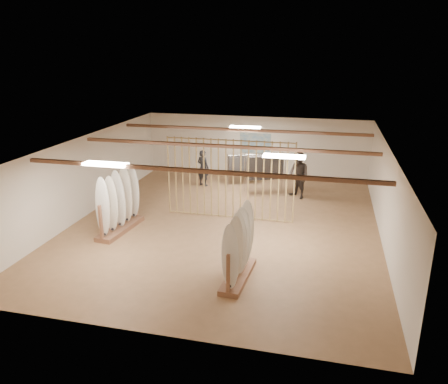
% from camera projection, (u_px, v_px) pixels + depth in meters
% --- Properties ---
extents(floor, '(12.00, 12.00, 0.00)m').
position_uv_depth(floor, '(224.00, 226.00, 14.59)').
color(floor, '#9C714B').
rests_on(floor, ground).
extents(ceiling, '(12.00, 12.00, 0.00)m').
position_uv_depth(ceiling, '(224.00, 144.00, 13.71)').
color(ceiling, gray).
rests_on(ceiling, ground).
extents(wall_back, '(12.00, 0.00, 12.00)m').
position_uv_depth(wall_back, '(255.00, 148.00, 19.69)').
color(wall_back, white).
rests_on(wall_back, ground).
extents(wall_front, '(12.00, 0.00, 12.00)m').
position_uv_depth(wall_front, '(153.00, 274.00, 8.61)').
color(wall_front, white).
rests_on(wall_front, ground).
extents(wall_left, '(0.00, 12.00, 12.00)m').
position_uv_depth(wall_left, '(85.00, 176.00, 15.27)').
color(wall_left, white).
rests_on(wall_left, ground).
extents(wall_right, '(0.00, 12.00, 12.00)m').
position_uv_depth(wall_right, '(386.00, 198.00, 13.04)').
color(wall_right, white).
rests_on(wall_right, ground).
extents(ceiling_slats, '(9.50, 6.12, 0.10)m').
position_uv_depth(ceiling_slats, '(224.00, 146.00, 13.74)').
color(ceiling_slats, brown).
rests_on(ceiling_slats, ground).
extents(light_panels, '(1.20, 0.35, 0.06)m').
position_uv_depth(light_panels, '(224.00, 146.00, 13.73)').
color(light_panels, white).
rests_on(light_panels, ground).
extents(bamboo_partition, '(4.45, 0.05, 2.78)m').
position_uv_depth(bamboo_partition, '(229.00, 179.00, 14.89)').
color(bamboo_partition, tan).
rests_on(bamboo_partition, ground).
extents(poster, '(1.40, 0.03, 0.90)m').
position_uv_depth(poster, '(255.00, 143.00, 19.61)').
color(poster, teal).
rests_on(poster, ground).
extents(rack_left, '(0.77, 2.18, 2.04)m').
position_uv_depth(rack_left, '(119.00, 211.00, 14.02)').
color(rack_left, brown).
rests_on(rack_left, floor).
extents(rack_right, '(0.62, 1.98, 1.86)m').
position_uv_depth(rack_right, '(238.00, 256.00, 11.06)').
color(rack_right, brown).
rests_on(rack_right, floor).
extents(clothing_rack_a, '(1.21, 0.67, 1.35)m').
position_uv_depth(clothing_rack_a, '(242.00, 165.00, 18.77)').
color(clothing_rack_a, silver).
rests_on(clothing_rack_a, floor).
extents(clothing_rack_b, '(1.50, 0.89, 1.68)m').
position_uv_depth(clothing_rack_b, '(265.00, 167.00, 17.62)').
color(clothing_rack_b, silver).
rests_on(clothing_rack_b, floor).
extents(shopper_a, '(0.76, 0.65, 1.78)m').
position_uv_depth(shopper_a, '(203.00, 165.00, 18.67)').
color(shopper_a, black).
rests_on(shopper_a, floor).
extents(shopper_b, '(1.28, 1.27, 2.09)m').
position_uv_depth(shopper_b, '(299.00, 172.00, 17.04)').
color(shopper_b, '#362E2A').
rests_on(shopper_b, floor).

